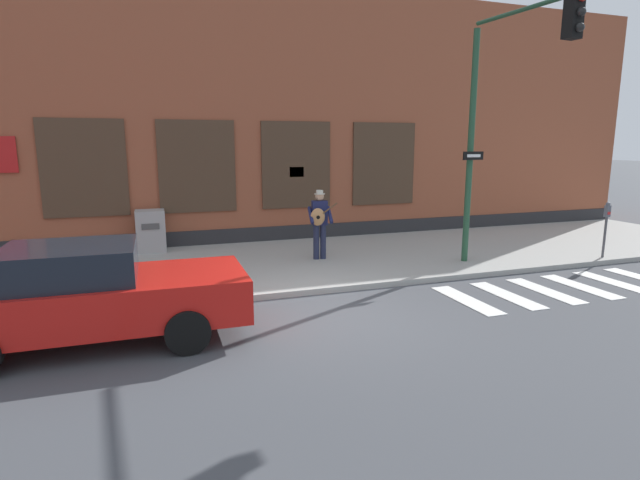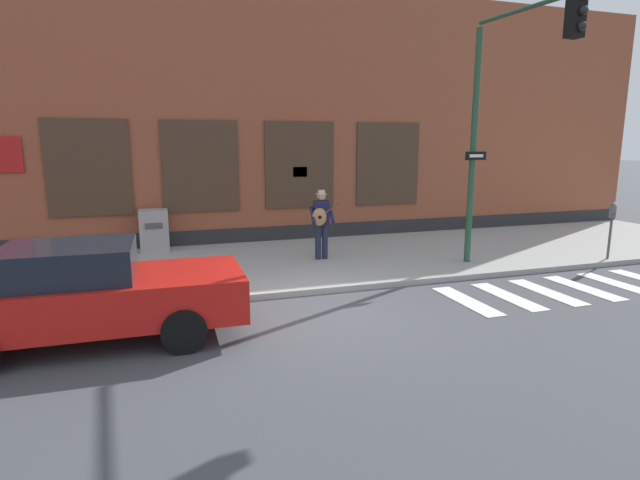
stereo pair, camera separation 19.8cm
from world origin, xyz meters
name	(u,v)px [view 1 (the left image)]	position (x,y,z in m)	size (l,w,h in m)	color
ground_plane	(324,317)	(0.00, 0.00, 0.00)	(160.00, 160.00, 0.00)	#424449
sidewalk	(271,264)	(0.00, 3.93, 0.06)	(28.00, 5.33, 0.12)	#9E9E99
building_backdrop	(235,120)	(0.00, 8.58, 3.75)	(28.00, 4.06, 7.52)	brown
crosswalk	(563,289)	(5.33, -0.04, 0.01)	(5.20, 1.90, 0.01)	silver
red_car	(88,294)	(-3.77, 0.07, 0.77)	(4.63, 2.03, 1.53)	red
busker	(319,220)	(1.21, 3.76, 1.12)	(0.72, 0.59, 1.75)	#1E233D
traffic_light	(506,97)	(4.68, 1.36, 4.00)	(0.70, 2.92, 5.68)	#234C33
parking_meter	(606,221)	(8.18, 1.55, 1.07)	(0.13, 0.11, 1.44)	#47474C
utility_box	(151,231)	(-2.80, 6.14, 0.69)	(0.75, 0.67, 1.13)	#9E9E9E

